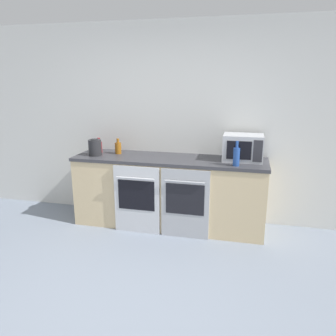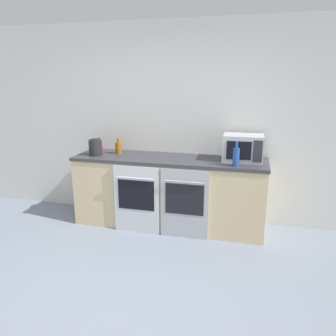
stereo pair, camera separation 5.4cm
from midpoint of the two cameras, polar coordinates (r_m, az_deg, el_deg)
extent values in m
plane|color=gray|center=(2.97, -9.32, -23.99)|extent=(16.00, 16.00, 0.00)
cube|color=silver|center=(4.41, 0.89, 7.76)|extent=(10.00, 0.06, 2.60)
cube|color=#D1B789|center=(4.28, -0.18, -4.39)|extent=(2.42, 0.63, 0.87)
cube|color=#38383D|center=(4.15, -0.18, 1.54)|extent=(2.45, 0.65, 0.04)
cube|color=silver|center=(4.08, -5.84, -5.58)|extent=(0.58, 0.03, 0.86)
cube|color=black|center=(4.04, -5.95, -4.75)|extent=(0.46, 0.01, 0.38)
cylinder|color=silver|center=(3.95, -6.14, -1.80)|extent=(0.47, 0.02, 0.02)
cube|color=#A8AAAF|center=(3.93, 2.58, -6.33)|extent=(0.58, 0.03, 0.86)
cube|color=black|center=(3.89, 2.54, -5.48)|extent=(0.46, 0.01, 0.38)
cylinder|color=#A8AAAF|center=(3.79, 2.52, -2.43)|extent=(0.47, 0.02, 0.02)
cube|color=#B7BABF|center=(4.08, 12.54, 3.49)|extent=(0.47, 0.35, 0.32)
cube|color=black|center=(3.90, 11.85, 3.03)|extent=(0.28, 0.01, 0.22)
cube|color=#2D2D33|center=(3.91, 14.98, 2.84)|extent=(0.10, 0.01, 0.25)
cylinder|color=#234793|center=(3.81, 11.42, 1.90)|extent=(0.08, 0.08, 0.21)
cylinder|color=#234793|center=(3.78, 11.53, 4.03)|extent=(0.03, 0.03, 0.08)
cylinder|color=maroon|center=(4.53, -12.26, 3.54)|extent=(0.08, 0.08, 0.15)
cylinder|color=maroon|center=(4.51, -12.33, 4.80)|extent=(0.04, 0.04, 0.06)
cylinder|color=#8C5114|center=(4.42, -9.03, 3.41)|extent=(0.08, 0.08, 0.15)
cylinder|color=#8C5114|center=(4.40, -9.08, 4.72)|extent=(0.04, 0.04, 0.06)
cylinder|color=#232326|center=(4.37, -12.95, 3.48)|extent=(0.17, 0.17, 0.21)
cylinder|color=#262628|center=(4.35, -13.04, 4.88)|extent=(0.09, 0.09, 0.01)
camera|label=1|loc=(0.03, -90.37, -0.10)|focal=35.00mm
camera|label=2|loc=(0.03, 89.63, 0.10)|focal=35.00mm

